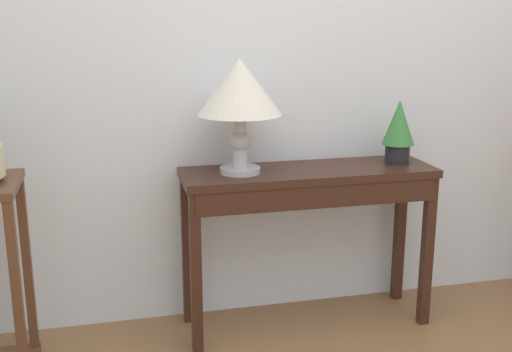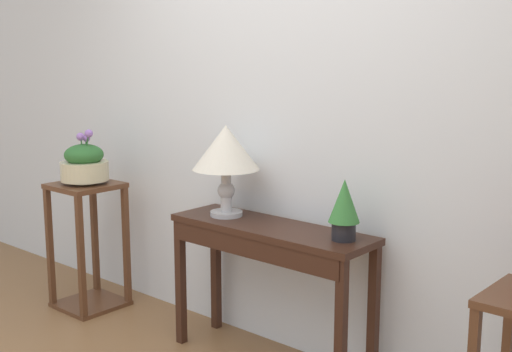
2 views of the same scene
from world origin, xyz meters
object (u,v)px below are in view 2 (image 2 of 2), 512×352
(pedestal_stand_left, at_px, (88,246))
(console_table, at_px, (268,249))
(potted_plant_on_console, at_px, (344,207))
(planter_bowl_wide_left, at_px, (84,164))
(table_lamp, at_px, (226,151))

(pedestal_stand_left, bearing_deg, console_table, 5.33)
(potted_plant_on_console, bearing_deg, console_table, -175.30)
(planter_bowl_wide_left, bearing_deg, potted_plant_on_console, 5.18)
(table_lamp, xyz_separation_m, pedestal_stand_left, (-1.08, -0.15, -0.70))
(console_table, relative_size, table_lamp, 2.31)
(planter_bowl_wide_left, bearing_deg, console_table, 5.33)
(planter_bowl_wide_left, bearing_deg, table_lamp, 7.99)
(table_lamp, distance_m, pedestal_stand_left, 1.29)
(pedestal_stand_left, height_order, planter_bowl_wide_left, planter_bowl_wide_left)
(table_lamp, bearing_deg, potted_plant_on_console, 1.08)
(console_table, xyz_separation_m, potted_plant_on_console, (0.43, 0.04, 0.28))
(console_table, relative_size, potted_plant_on_console, 3.89)
(table_lamp, distance_m, potted_plant_on_console, 0.77)
(pedestal_stand_left, xyz_separation_m, planter_bowl_wide_left, (0.00, -0.00, 0.53))
(table_lamp, xyz_separation_m, potted_plant_on_console, (0.74, 0.01, -0.19))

